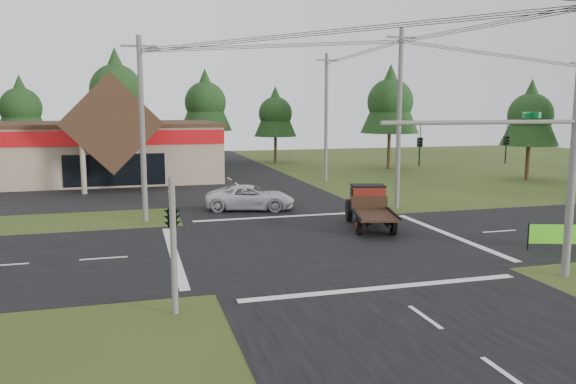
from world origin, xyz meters
name	(u,v)px	position (x,y,z in m)	size (l,w,h in m)	color
ground	(321,244)	(0.00, 0.00, 0.00)	(120.00, 120.00, 0.00)	#2F4016
road_ns	(321,244)	(0.00, 0.00, 0.01)	(12.00, 120.00, 0.02)	black
road_ew	(321,244)	(0.00, 0.00, 0.01)	(120.00, 12.00, 0.02)	black
parking_apron	(58,197)	(-14.00, 19.00, 0.01)	(28.00, 14.00, 0.02)	black
cvs_building	(50,150)	(-15.70, 29.57, 2.78)	(30.40, 18.20, 9.19)	gray
traffic_signal_mast	(536,164)	(5.82, -7.50, 4.43)	(8.12, 0.24, 7.00)	#595651
traffic_signal_corner	(172,204)	(-7.50, -7.32, 3.52)	(0.53, 2.48, 4.40)	#595651
utility_pole_nr	(576,131)	(7.50, -7.50, 5.64)	(2.00, 0.30, 11.00)	#595651
utility_pole_nw	(142,128)	(-8.00, 8.00, 5.39)	(2.00, 0.30, 10.50)	#595651
utility_pole_ne	(399,118)	(8.00, 8.00, 5.89)	(2.00, 0.30, 11.50)	#595651
utility_pole_n	(326,117)	(8.00, 22.00, 5.74)	(2.00, 0.30, 11.20)	#595651
tree_row_b	(21,106)	(-20.00, 42.00, 6.70)	(5.60, 5.60, 10.10)	#332316
tree_row_c	(116,88)	(-10.00, 41.00, 8.72)	(7.28, 7.28, 13.13)	#332316
tree_row_d	(205,100)	(0.00, 42.00, 7.38)	(6.16, 6.16, 11.11)	#332316
tree_row_e	(275,112)	(8.00, 40.00, 6.03)	(5.04, 5.04, 9.09)	#332316
tree_side_ne	(390,100)	(18.00, 30.00, 7.38)	(6.16, 6.16, 11.11)	#332316
tree_side_e_near	(531,113)	(26.00, 18.00, 6.03)	(5.04, 5.04, 9.09)	#332316
antique_flatbed_truck	(371,208)	(3.75, 2.61, 1.15)	(2.09, 5.48, 2.29)	#521A0B
roadside_banner	(568,237)	(10.52, -4.28, 0.63)	(3.70, 0.11, 1.26)	#58D11B
white_pickup	(251,198)	(-1.36, 10.01, 0.79)	(2.61, 5.66, 1.57)	silver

